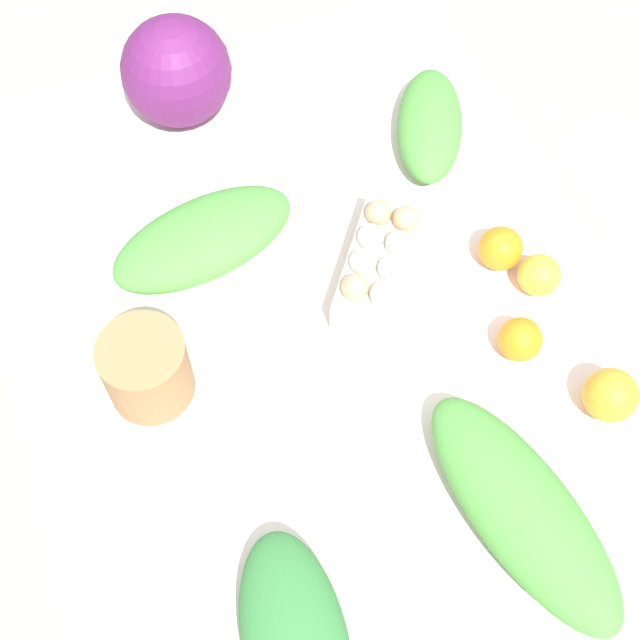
{
  "coord_description": "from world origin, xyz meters",
  "views": [
    {
      "loc": [
        0.63,
        -0.24,
        1.9
      ],
      "look_at": [
        0.0,
        0.0,
        0.72
      ],
      "focal_mm": 50.0,
      "sensor_mm": 36.0,
      "label": 1
    }
  ],
  "objects_px": {
    "egg_carton": "(380,263)",
    "orange_2": "(611,395)",
    "orange_0": "(520,339)",
    "orange_1": "(500,248)",
    "orange_3": "(539,275)",
    "greens_bunch_kale": "(203,239)",
    "paper_bag": "(146,369)",
    "greens_bunch_beet_tops": "(522,510)",
    "cabbage_purple": "(176,71)",
    "greens_bunch_dandelion": "(430,125)"
  },
  "relations": [
    {
      "from": "orange_3",
      "to": "orange_2",
      "type": "bearing_deg",
      "value": -1.16
    },
    {
      "from": "cabbage_purple",
      "to": "greens_bunch_kale",
      "type": "relative_size",
      "value": 0.61
    },
    {
      "from": "greens_bunch_kale",
      "to": "orange_1",
      "type": "height_order",
      "value": "greens_bunch_kale"
    },
    {
      "from": "greens_bunch_beet_tops",
      "to": "paper_bag",
      "type": "bearing_deg",
      "value": -132.36
    },
    {
      "from": "orange_2",
      "to": "greens_bunch_beet_tops",
      "type": "bearing_deg",
      "value": -61.73
    },
    {
      "from": "orange_1",
      "to": "greens_bunch_beet_tops",
      "type": "bearing_deg",
      "value": -23.13
    },
    {
      "from": "orange_1",
      "to": "orange_2",
      "type": "distance_m",
      "value": 0.29
    },
    {
      "from": "egg_carton",
      "to": "orange_2",
      "type": "bearing_deg",
      "value": -108.84
    },
    {
      "from": "cabbage_purple",
      "to": "greens_bunch_beet_tops",
      "type": "xyz_separation_m",
      "value": [
        0.89,
        0.21,
        -0.05
      ]
    },
    {
      "from": "cabbage_purple",
      "to": "orange_1",
      "type": "distance_m",
      "value": 0.62
    },
    {
      "from": "paper_bag",
      "to": "orange_1",
      "type": "height_order",
      "value": "paper_bag"
    },
    {
      "from": "cabbage_purple",
      "to": "orange_0",
      "type": "bearing_deg",
      "value": 27.03
    },
    {
      "from": "paper_bag",
      "to": "greens_bunch_kale",
      "type": "xyz_separation_m",
      "value": [
        -0.2,
        0.15,
        -0.02
      ]
    },
    {
      "from": "greens_bunch_dandelion",
      "to": "orange_1",
      "type": "xyz_separation_m",
      "value": [
        0.27,
        -0.0,
        -0.0
      ]
    },
    {
      "from": "cabbage_purple",
      "to": "orange_0",
      "type": "distance_m",
      "value": 0.73
    },
    {
      "from": "paper_bag",
      "to": "orange_2",
      "type": "distance_m",
      "value": 0.67
    },
    {
      "from": "greens_bunch_dandelion",
      "to": "greens_bunch_kale",
      "type": "bearing_deg",
      "value": -78.69
    },
    {
      "from": "orange_0",
      "to": "greens_bunch_dandelion",
      "type": "bearing_deg",
      "value": 173.58
    },
    {
      "from": "cabbage_purple",
      "to": "orange_3",
      "type": "xyz_separation_m",
      "value": [
        0.56,
        0.41,
        -0.06
      ]
    },
    {
      "from": "greens_bunch_dandelion",
      "to": "orange_3",
      "type": "bearing_deg",
      "value": 5.38
    },
    {
      "from": "greens_bunch_kale",
      "to": "orange_0",
      "type": "height_order",
      "value": "greens_bunch_kale"
    },
    {
      "from": "egg_carton",
      "to": "orange_3",
      "type": "xyz_separation_m",
      "value": [
        0.11,
        0.22,
        -0.01
      ]
    },
    {
      "from": "orange_1",
      "to": "orange_2",
      "type": "xyz_separation_m",
      "value": [
        0.29,
        0.03,
        0.0
      ]
    },
    {
      "from": "greens_bunch_dandelion",
      "to": "orange_1",
      "type": "bearing_deg",
      "value": -0.47
    },
    {
      "from": "greens_bunch_dandelion",
      "to": "orange_2",
      "type": "relative_size",
      "value": 3.17
    },
    {
      "from": "orange_2",
      "to": "orange_3",
      "type": "bearing_deg",
      "value": 178.84
    },
    {
      "from": "egg_carton",
      "to": "orange_2",
      "type": "distance_m",
      "value": 0.39
    },
    {
      "from": "cabbage_purple",
      "to": "paper_bag",
      "type": "distance_m",
      "value": 0.55
    },
    {
      "from": "cabbage_purple",
      "to": "greens_bunch_beet_tops",
      "type": "relative_size",
      "value": 0.5
    },
    {
      "from": "paper_bag",
      "to": "orange_1",
      "type": "bearing_deg",
      "value": 91.81
    },
    {
      "from": "orange_0",
      "to": "orange_1",
      "type": "bearing_deg",
      "value": 163.57
    },
    {
      "from": "greens_bunch_kale",
      "to": "orange_3",
      "type": "height_order",
      "value": "greens_bunch_kale"
    },
    {
      "from": "orange_2",
      "to": "orange_3",
      "type": "xyz_separation_m",
      "value": [
        -0.22,
        0.0,
        -0.01
      ]
    },
    {
      "from": "cabbage_purple",
      "to": "paper_bag",
      "type": "bearing_deg",
      "value": -21.51
    },
    {
      "from": "paper_bag",
      "to": "orange_1",
      "type": "xyz_separation_m",
      "value": [
        -0.02,
        0.58,
        -0.02
      ]
    },
    {
      "from": "cabbage_purple",
      "to": "greens_bunch_beet_tops",
      "type": "bearing_deg",
      "value": 13.31
    },
    {
      "from": "egg_carton",
      "to": "orange_3",
      "type": "bearing_deg",
      "value": -77.94
    },
    {
      "from": "orange_0",
      "to": "orange_2",
      "type": "xyz_separation_m",
      "value": [
        0.13,
        0.08,
        0.01
      ]
    },
    {
      "from": "cabbage_purple",
      "to": "orange_3",
      "type": "relative_size",
      "value": 2.82
    },
    {
      "from": "greens_bunch_dandelion",
      "to": "paper_bag",
      "type": "bearing_deg",
      "value": -63.35
    },
    {
      "from": "cabbage_purple",
      "to": "orange_1",
      "type": "bearing_deg",
      "value": 37.44
    },
    {
      "from": "paper_bag",
      "to": "orange_3",
      "type": "xyz_separation_m",
      "value": [
        0.05,
        0.61,
        -0.03
      ]
    },
    {
      "from": "greens_bunch_dandelion",
      "to": "orange_2",
      "type": "xyz_separation_m",
      "value": [
        0.56,
        0.03,
        0.0
      ]
    },
    {
      "from": "orange_3",
      "to": "orange_0",
      "type": "bearing_deg",
      "value": -41.48
    },
    {
      "from": "greens_bunch_beet_tops",
      "to": "greens_bunch_dandelion",
      "type": "height_order",
      "value": "greens_bunch_beet_tops"
    },
    {
      "from": "greens_bunch_kale",
      "to": "orange_3",
      "type": "distance_m",
      "value": 0.53
    },
    {
      "from": "greens_bunch_beet_tops",
      "to": "orange_1",
      "type": "relative_size",
      "value": 5.28
    },
    {
      "from": "cabbage_purple",
      "to": "orange_3",
      "type": "height_order",
      "value": "cabbage_purple"
    },
    {
      "from": "paper_bag",
      "to": "orange_0",
      "type": "relative_size",
      "value": 1.87
    },
    {
      "from": "paper_bag",
      "to": "greens_bunch_dandelion",
      "type": "xyz_separation_m",
      "value": [
        -0.29,
        0.58,
        -0.02
      ]
    }
  ]
}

